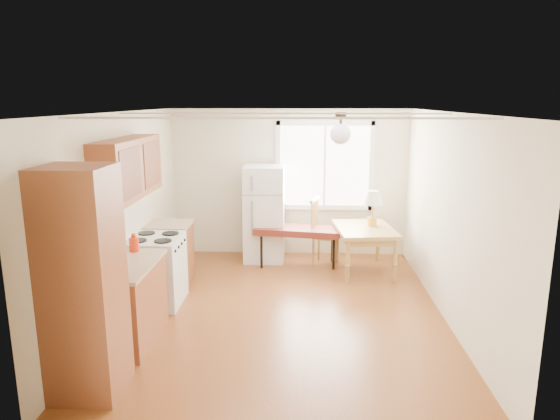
# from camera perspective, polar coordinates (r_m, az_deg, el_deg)

# --- Properties ---
(room_shell) EXTENTS (4.60, 5.60, 2.62)m
(room_shell) POSITION_cam_1_polar(r_m,az_deg,el_deg) (6.10, 0.38, -0.70)
(room_shell) COLOR #5E2E13
(room_shell) RESTS_ON ground
(kitchen_run) EXTENTS (0.65, 3.40, 2.20)m
(kitchen_run) POSITION_cam_1_polar(r_m,az_deg,el_deg) (5.93, -16.79, -5.76)
(kitchen_run) COLOR brown
(kitchen_run) RESTS_ON ground
(window_unit) EXTENTS (1.64, 0.05, 1.51)m
(window_unit) POSITION_cam_1_polar(r_m,az_deg,el_deg) (8.48, 5.12, 5.05)
(window_unit) COLOR white
(window_unit) RESTS_ON room_shell
(pendant_light) EXTENTS (0.26, 0.26, 0.40)m
(pendant_light) POSITION_cam_1_polar(r_m,az_deg,el_deg) (6.36, 6.92, 8.74)
(pendant_light) COLOR #2F2215
(pendant_light) RESTS_ON room_shell
(refrigerator) EXTENTS (0.66, 0.68, 1.59)m
(refrigerator) POSITION_cam_1_polar(r_m,az_deg,el_deg) (8.29, -1.81, -0.39)
(refrigerator) COLOR white
(refrigerator) RESTS_ON ground
(bench) EXTENTS (1.43, 0.71, 0.63)m
(bench) POSITION_cam_1_polar(r_m,az_deg,el_deg) (8.05, 2.04, -2.47)
(bench) COLOR #5D1E16
(bench) RESTS_ON ground
(dining_table) EXTENTS (0.97, 1.22, 0.71)m
(dining_table) POSITION_cam_1_polar(r_m,az_deg,el_deg) (7.86, 9.63, -2.70)
(dining_table) COLOR olive
(dining_table) RESTS_ON ground
(chair) EXTENTS (0.52, 0.52, 1.09)m
(chair) POSITION_cam_1_polar(r_m,az_deg,el_deg) (8.12, 4.60, -1.90)
(chair) COLOR olive
(chair) RESTS_ON ground
(table_lamp) EXTENTS (0.32, 0.32, 0.56)m
(table_lamp) POSITION_cam_1_polar(r_m,az_deg,el_deg) (7.89, 10.56, 1.09)
(table_lamp) COLOR gold
(table_lamp) RESTS_ON dining_table
(coffee_maker) EXTENTS (0.25, 0.29, 0.38)m
(coffee_maker) POSITION_cam_1_polar(r_m,az_deg,el_deg) (5.34, -19.07, -5.70)
(coffee_maker) COLOR black
(coffee_maker) RESTS_ON kitchen_run
(kettle) EXTENTS (0.12, 0.12, 0.22)m
(kettle) POSITION_cam_1_polar(r_m,az_deg,el_deg) (6.10, -16.34, -3.73)
(kettle) COLOR red
(kettle) RESTS_ON kitchen_run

